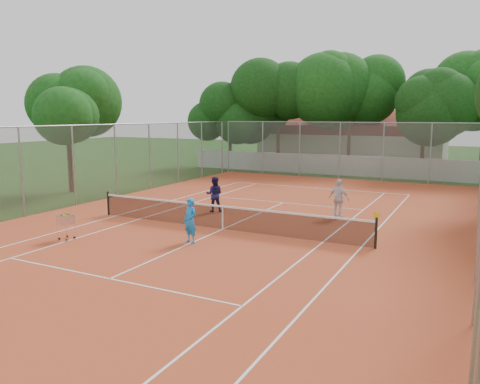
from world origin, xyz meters
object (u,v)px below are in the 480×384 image
at_px(player_far_left, 214,194).
at_px(ball_hopper, 66,226).
at_px(player_near, 190,221).
at_px(clubhouse, 353,139).
at_px(tennis_net, 223,217).
at_px(player_far_right, 339,199).

xyz_separation_m(player_far_left, ball_hopper, (-2.26, -6.79, -0.32)).
height_order(player_near, ball_hopper, player_near).
bearing_deg(player_far_left, clubhouse, -114.51).
height_order(clubhouse, player_near, clubhouse).
xyz_separation_m(tennis_net, ball_hopper, (-4.30, -3.94, 0.01)).
xyz_separation_m(tennis_net, player_near, (-0.03, -2.28, 0.31)).
bearing_deg(player_near, ball_hopper, -140.40).
bearing_deg(tennis_net, player_far_right, 49.93).
distance_m(clubhouse, player_near, 31.37).
height_order(tennis_net, player_far_left, player_far_left).
bearing_deg(player_far_left, ball_hopper, 47.20).
relative_size(player_far_left, ball_hopper, 1.64).
bearing_deg(player_far_right, ball_hopper, 62.77).
bearing_deg(clubhouse, ball_hopper, -93.99).
relative_size(player_near, player_far_right, 0.94).
bearing_deg(player_far_right, clubhouse, -60.83).
distance_m(tennis_net, clubhouse, 29.12).
distance_m(player_far_left, ball_hopper, 7.17).
xyz_separation_m(tennis_net, player_far_left, (-2.04, 2.85, 0.33)).
bearing_deg(ball_hopper, player_far_left, 95.59).
relative_size(player_far_left, player_far_right, 0.96).
height_order(tennis_net, player_near, player_near).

